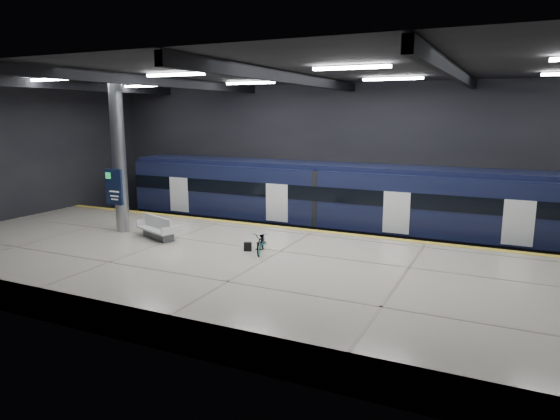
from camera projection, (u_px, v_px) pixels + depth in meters
The scene contains 10 objects.
ground at pixel (291, 270), 20.72m from camera, with size 30.00×30.00×0.00m, color black.
room_shell at pixel (291, 131), 19.62m from camera, with size 30.10×16.10×8.05m.
platform at pixel (263, 275), 18.39m from camera, with size 30.00×11.00×1.10m, color beige.
safety_strip at pixel (315, 231), 22.95m from camera, with size 30.00×0.40×0.01m, color gold.
rails at pixel (334, 239), 25.58m from camera, with size 30.00×1.52×0.16m.
train at pixel (378, 204), 24.28m from camera, with size 29.40×2.84×3.79m.
bench at pixel (158, 231), 21.50m from camera, with size 2.39×1.67×0.98m.
bicycle at pixel (261, 242), 19.28m from camera, with size 0.58×1.66×0.87m, color #99999E.
pannier_bag at pixel (248, 247), 19.58m from camera, with size 0.30×0.18×0.35m, color black.
info_column at pixel (119, 158), 22.30m from camera, with size 0.90×0.78×6.90m.
Camera 1 is at (8.06, -18.15, 6.44)m, focal length 32.00 mm.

